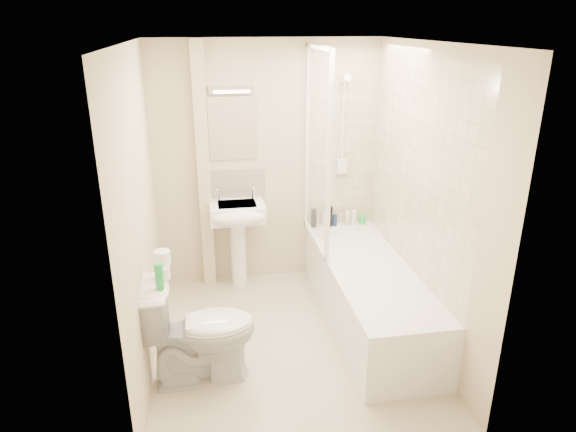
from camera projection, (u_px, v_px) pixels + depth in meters
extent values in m
plane|color=beige|center=(288.00, 341.00, 4.34)|extent=(2.50, 2.50, 0.00)
cube|color=beige|center=(267.00, 166.00, 5.06)|extent=(2.20, 0.02, 2.40)
cube|color=beige|center=(140.00, 217.00, 3.74)|extent=(0.02, 2.50, 2.40)
cube|color=beige|center=(424.00, 200.00, 4.08)|extent=(0.02, 2.50, 2.40)
cube|color=white|center=(289.00, 42.00, 3.48)|extent=(2.20, 2.50, 0.02)
cube|color=beige|center=(342.00, 141.00, 5.09)|extent=(0.70, 0.01, 1.75)
cube|color=beige|center=(415.00, 166.00, 4.19)|extent=(0.01, 2.10, 1.75)
cube|color=beige|center=(204.00, 170.00, 4.91)|extent=(0.12, 0.12, 2.40)
cube|color=beige|center=(235.00, 184.00, 5.06)|extent=(0.60, 0.02, 0.30)
cube|color=white|center=(233.00, 129.00, 4.86)|extent=(0.46, 0.01, 0.60)
cube|color=silver|center=(231.00, 89.00, 4.71)|extent=(0.42, 0.07, 0.07)
cube|color=white|center=(368.00, 294.00, 4.54)|extent=(0.70, 2.10, 0.55)
cube|color=white|center=(369.00, 271.00, 4.46)|extent=(0.56, 1.96, 0.05)
cube|color=white|center=(317.00, 150.00, 4.62)|extent=(0.01, 0.90, 1.80)
cube|color=white|center=(307.00, 139.00, 5.02)|extent=(0.04, 0.04, 1.80)
cube|color=white|center=(329.00, 162.00, 4.21)|extent=(0.04, 0.04, 1.80)
cube|color=white|center=(319.00, 47.00, 4.31)|extent=(0.04, 0.90, 0.04)
cube|color=white|center=(315.00, 239.00, 4.94)|extent=(0.04, 0.90, 0.03)
cylinder|color=white|center=(343.00, 128.00, 5.02)|extent=(0.02, 0.02, 0.90)
cylinder|color=white|center=(341.00, 173.00, 5.18)|extent=(0.05, 0.05, 0.02)
cylinder|color=white|center=(345.00, 81.00, 4.86)|extent=(0.05, 0.05, 0.02)
cylinder|color=white|center=(347.00, 79.00, 4.79)|extent=(0.08, 0.11, 0.11)
cube|color=white|center=(341.00, 166.00, 5.15)|extent=(0.10, 0.05, 0.14)
cylinder|color=white|center=(342.00, 124.00, 4.98)|extent=(0.01, 0.13, 0.84)
cylinder|color=white|center=(239.00, 253.00, 5.16)|extent=(0.15, 0.15, 0.71)
cube|color=white|center=(237.00, 211.00, 4.97)|extent=(0.53, 0.40, 0.16)
ellipsoid|color=white|center=(239.00, 218.00, 4.81)|extent=(0.53, 0.22, 0.16)
cube|color=silver|center=(237.00, 206.00, 4.94)|extent=(0.36, 0.26, 0.04)
cylinder|color=white|center=(218.00, 196.00, 4.99)|extent=(0.03, 0.03, 0.10)
cylinder|color=white|center=(253.00, 194.00, 5.05)|extent=(0.03, 0.03, 0.10)
sphere|color=white|center=(218.00, 191.00, 4.97)|extent=(0.04, 0.04, 0.04)
sphere|color=white|center=(253.00, 189.00, 5.03)|extent=(0.04, 0.04, 0.04)
cylinder|color=black|center=(314.00, 218.00, 5.25)|extent=(0.06, 0.06, 0.19)
cylinder|color=silver|center=(325.00, 219.00, 5.28)|extent=(0.06, 0.06, 0.15)
cylinder|color=black|center=(329.00, 216.00, 5.27)|extent=(0.06, 0.06, 0.21)
cylinder|color=navy|center=(335.00, 220.00, 5.30)|extent=(0.05, 0.05, 0.12)
cylinder|color=beige|center=(347.00, 218.00, 5.31)|extent=(0.06, 0.06, 0.15)
cylinder|color=white|center=(354.00, 217.00, 5.32)|extent=(0.06, 0.06, 0.15)
cylinder|color=green|center=(362.00, 220.00, 5.35)|extent=(0.06, 0.06, 0.09)
imported|color=white|center=(200.00, 330.00, 3.77)|extent=(0.52, 0.84, 0.82)
cylinder|color=white|center=(162.00, 273.00, 3.63)|extent=(0.11, 0.11, 0.09)
cylinder|color=white|center=(162.00, 258.00, 3.64)|extent=(0.12, 0.12, 0.10)
cylinder|color=green|center=(159.00, 276.00, 3.47)|extent=(0.06, 0.06, 0.19)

